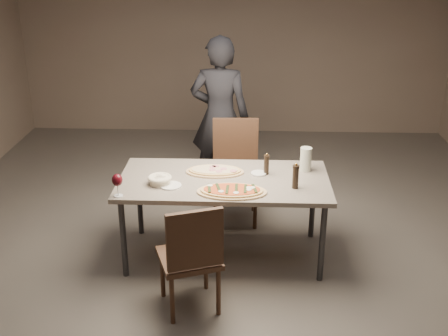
{
  "coord_description": "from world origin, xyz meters",
  "views": [
    {
      "loc": [
        0.18,
        -4.4,
        2.68
      ],
      "look_at": [
        0.0,
        0.0,
        0.85
      ],
      "focal_mm": 45.0,
      "sensor_mm": 36.0,
      "label": 1
    }
  ],
  "objects_px": {
    "bread_basket": "(160,179)",
    "diner": "(220,117)",
    "dining_table": "(224,185)",
    "chair_near": "(192,254)",
    "pepper_mill_left": "(266,164)",
    "ham_pizza": "(215,171)",
    "carafe": "(306,159)",
    "zucchini_pizza": "(232,191)",
    "chair_far": "(235,164)"
  },
  "relations": [
    {
      "from": "dining_table",
      "to": "ham_pizza",
      "type": "xyz_separation_m",
      "value": [
        -0.09,
        0.13,
        0.07
      ]
    },
    {
      "from": "carafe",
      "to": "bread_basket",
      "type": "bearing_deg",
      "value": -164.33
    },
    {
      "from": "zucchini_pizza",
      "to": "dining_table",
      "type": "bearing_deg",
      "value": 93.83
    },
    {
      "from": "zucchini_pizza",
      "to": "pepper_mill_left",
      "type": "bearing_deg",
      "value": 42.7
    },
    {
      "from": "diner",
      "to": "chair_far",
      "type": "bearing_deg",
      "value": 111.93
    },
    {
      "from": "zucchini_pizza",
      "to": "ham_pizza",
      "type": "xyz_separation_m",
      "value": [
        -0.16,
        0.41,
        -0.0
      ]
    },
    {
      "from": "dining_table",
      "to": "pepper_mill_left",
      "type": "height_order",
      "value": "pepper_mill_left"
    },
    {
      "from": "bread_basket",
      "to": "pepper_mill_left",
      "type": "relative_size",
      "value": 1.03
    },
    {
      "from": "bread_basket",
      "to": "carafe",
      "type": "height_order",
      "value": "carafe"
    },
    {
      "from": "pepper_mill_left",
      "to": "carafe",
      "type": "height_order",
      "value": "carafe"
    },
    {
      "from": "dining_table",
      "to": "zucchini_pizza",
      "type": "distance_m",
      "value": 0.3
    },
    {
      "from": "dining_table",
      "to": "pepper_mill_left",
      "type": "distance_m",
      "value": 0.41
    },
    {
      "from": "chair_far",
      "to": "diner",
      "type": "height_order",
      "value": "diner"
    },
    {
      "from": "carafe",
      "to": "pepper_mill_left",
      "type": "bearing_deg",
      "value": -164.31
    },
    {
      "from": "zucchini_pizza",
      "to": "pepper_mill_left",
      "type": "relative_size",
      "value": 2.92
    },
    {
      "from": "pepper_mill_left",
      "to": "diner",
      "type": "xyz_separation_m",
      "value": [
        -0.47,
        1.27,
        0.03
      ]
    },
    {
      "from": "dining_table",
      "to": "ham_pizza",
      "type": "height_order",
      "value": "ham_pizza"
    },
    {
      "from": "pepper_mill_left",
      "to": "chair_far",
      "type": "bearing_deg",
      "value": 112.91
    },
    {
      "from": "chair_near",
      "to": "chair_far",
      "type": "xyz_separation_m",
      "value": [
        0.28,
        1.63,
        0.05
      ]
    },
    {
      "from": "zucchini_pizza",
      "to": "ham_pizza",
      "type": "bearing_deg",
      "value": 99.92
    },
    {
      "from": "pepper_mill_left",
      "to": "diner",
      "type": "height_order",
      "value": "diner"
    },
    {
      "from": "zucchini_pizza",
      "to": "bread_basket",
      "type": "distance_m",
      "value": 0.63
    },
    {
      "from": "ham_pizza",
      "to": "dining_table",
      "type": "bearing_deg",
      "value": -63.27
    },
    {
      "from": "bread_basket",
      "to": "pepper_mill_left",
      "type": "bearing_deg",
      "value": 15.66
    },
    {
      "from": "ham_pizza",
      "to": "diner",
      "type": "xyz_separation_m",
      "value": [
        -0.02,
        1.25,
        0.11
      ]
    },
    {
      "from": "zucchini_pizza",
      "to": "chair_near",
      "type": "height_order",
      "value": "chair_near"
    },
    {
      "from": "dining_table",
      "to": "diner",
      "type": "height_order",
      "value": "diner"
    },
    {
      "from": "ham_pizza",
      "to": "chair_far",
      "type": "xyz_separation_m",
      "value": [
        0.17,
        0.66,
        -0.2
      ]
    },
    {
      "from": "pepper_mill_left",
      "to": "chair_far",
      "type": "relative_size",
      "value": 0.19
    },
    {
      "from": "ham_pizza",
      "to": "carafe",
      "type": "relative_size",
      "value": 2.4
    },
    {
      "from": "dining_table",
      "to": "chair_near",
      "type": "height_order",
      "value": "chair_near"
    },
    {
      "from": "bread_basket",
      "to": "chair_near",
      "type": "height_order",
      "value": "chair_near"
    },
    {
      "from": "diner",
      "to": "carafe",
      "type": "bearing_deg",
      "value": 129.7
    },
    {
      "from": "pepper_mill_left",
      "to": "diner",
      "type": "distance_m",
      "value": 1.35
    },
    {
      "from": "ham_pizza",
      "to": "chair_near",
      "type": "bearing_deg",
      "value": -102.97
    },
    {
      "from": "diner",
      "to": "chair_near",
      "type": "bearing_deg",
      "value": 92.2
    },
    {
      "from": "dining_table",
      "to": "pepper_mill_left",
      "type": "xyz_separation_m",
      "value": [
        0.36,
        0.12,
        0.15
      ]
    },
    {
      "from": "dining_table",
      "to": "carafe",
      "type": "height_order",
      "value": "carafe"
    },
    {
      "from": "ham_pizza",
      "to": "pepper_mill_left",
      "type": "relative_size",
      "value": 2.62
    },
    {
      "from": "carafe",
      "to": "chair_far",
      "type": "bearing_deg",
      "value": 137.81
    },
    {
      "from": "pepper_mill_left",
      "to": "dining_table",
      "type": "bearing_deg",
      "value": -161.87
    },
    {
      "from": "dining_table",
      "to": "ham_pizza",
      "type": "relative_size",
      "value": 3.53
    },
    {
      "from": "ham_pizza",
      "to": "diner",
      "type": "bearing_deg",
      "value": 84.75
    },
    {
      "from": "carafe",
      "to": "diner",
      "type": "relative_size",
      "value": 0.12
    },
    {
      "from": "bread_basket",
      "to": "diner",
      "type": "height_order",
      "value": "diner"
    },
    {
      "from": "carafe",
      "to": "zucchini_pizza",
      "type": "bearing_deg",
      "value": -141.97
    },
    {
      "from": "pepper_mill_left",
      "to": "diner",
      "type": "relative_size",
      "value": 0.11
    },
    {
      "from": "zucchini_pizza",
      "to": "chair_far",
      "type": "xyz_separation_m",
      "value": [
        0.0,
        1.07,
        -0.2
      ]
    },
    {
      "from": "ham_pizza",
      "to": "chair_near",
      "type": "distance_m",
      "value": 1.01
    },
    {
      "from": "bread_basket",
      "to": "pepper_mill_left",
      "type": "distance_m",
      "value": 0.93
    }
  ]
}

